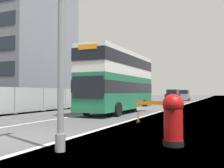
{
  "coord_description": "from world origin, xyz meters",
  "views": [
    {
      "loc": [
        7.17,
        -6.73,
        1.67
      ],
      "look_at": [
        0.57,
        7.83,
        2.2
      ],
      "focal_mm": 40.28,
      "sensor_mm": 36.0,
      "label": 1
    }
  ],
  "objects": [
    {
      "name": "roadworks_barrier",
      "position": [
        3.48,
        6.73,
        0.76
      ],
      "size": [
        1.72,
        0.76,
        1.19
      ],
      "color": "orange",
      "rests_on": "ground"
    },
    {
      "name": "ground",
      "position": [
        0.54,
        0.15,
        -0.05
      ],
      "size": [
        140.0,
        280.0,
        0.1
      ],
      "color": "#4C4C4F"
    },
    {
      "name": "car_receding_mid",
      "position": [
        -0.86,
        35.43,
        1.0
      ],
      "size": [
        2.04,
        4.01,
        2.14
      ],
      "color": "black",
      "rests_on": "ground"
    },
    {
      "name": "lamppost_foreground",
      "position": [
        2.9,
        -0.85,
        3.76
      ],
      "size": [
        0.29,
        0.7,
        7.97
      ],
      "color": "gray",
      "rests_on": "ground"
    },
    {
      "name": "car_oncoming_near",
      "position": [
        -5.93,
        28.4,
        0.99
      ],
      "size": [
        1.99,
        3.99,
        2.1
      ],
      "color": "silver",
      "rests_on": "ground"
    },
    {
      "name": "bare_tree_far_verge_mid",
      "position": [
        -16.62,
        35.0,
        2.16
      ],
      "size": [
        2.62,
        2.16,
        4.42
      ],
      "color": "#4C3D2D",
      "rests_on": "ground"
    },
    {
      "name": "backdrop_office_block",
      "position": [
        -28.99,
        25.39,
        13.58
      ],
      "size": [
        22.95,
        14.62,
        27.16
      ],
      "color": "gray",
      "rests_on": "ground"
    },
    {
      "name": "construction_site_fence",
      "position": [
        -7.83,
        18.14,
        1.02
      ],
      "size": [
        0.44,
        27.4,
        2.12
      ],
      "color": "#A8AAAD",
      "rests_on": "ground"
    },
    {
      "name": "red_pillar_postbox",
      "position": [
        5.66,
        1.22,
        0.89
      ],
      "size": [
        0.66,
        0.66,
        1.62
      ],
      "color": "black",
      "rests_on": "ground"
    },
    {
      "name": "car_receding_far",
      "position": [
        -0.44,
        44.9,
        1.0
      ],
      "size": [
        2.05,
        4.08,
        2.14
      ],
      "color": "gray",
      "rests_on": "ground"
    },
    {
      "name": "double_decker_bus",
      "position": [
        -0.84,
        12.41,
        2.63
      ],
      "size": [
        2.83,
        10.47,
        4.95
      ],
      "color": "#1E6B47",
      "rests_on": "ground"
    },
    {
      "name": "bare_tree_far_verge_near",
      "position": [
        -12.09,
        25.41,
        2.15
      ],
      "size": [
        2.29,
        3.14,
        4.55
      ],
      "color": "#4C3D2D",
      "rests_on": "ground"
    }
  ]
}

